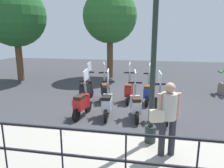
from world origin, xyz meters
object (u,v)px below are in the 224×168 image
Objects in this scene: pedestrian_with_bag at (167,114)px; scooter_far_0 at (148,91)px; lamp_post_near at (154,57)px; scooter_near_3 at (82,103)px; scooter_far_1 at (129,90)px; tree_distant at (110,16)px; scooter_near_2 at (107,103)px; scooter_near_0 at (161,107)px; scooter_near_1 at (136,105)px; scooter_far_3 at (86,89)px; tree_large at (15,16)px; scooter_far_2 at (105,90)px.

scooter_far_0 is at bearing -10.56° from pedestrian_with_bag.
lamp_post_near is 2.95× the size of scooter_near_3.
pedestrian_with_bag is at bearing -169.17° from scooter_far_0.
scooter_far_1 is (3.93, 1.21, -0.60)m from pedestrian_with_bag.
tree_distant reaches higher than scooter_near_2.
scooter_near_0 and scooter_near_1 have the same top height.
scooter_near_2 is at bearing 79.52° from scooter_near_1.
tree_distant reaches higher than pedestrian_with_bag.
scooter_far_3 is (1.68, 0.37, 0.00)m from scooter_near_3.
tree_large is (6.21, 7.37, 1.36)m from lamp_post_near.
scooter_near_0 is 1.00× the size of scooter_far_3.
lamp_post_near is 2.95× the size of scooter_far_0.
scooter_far_0 is 0.75m from scooter_far_1.
scooter_near_1 is at bearing -77.25° from scooter_near_3.
scooter_far_2 is at bearing 29.03° from lamp_post_near.
scooter_far_2 is (1.66, -0.40, 0.00)m from scooter_near_3.
scooter_far_0 is 1.68m from scooter_far_2.
scooter_far_0 is (1.71, 0.44, 0.00)m from scooter_near_0.
lamp_post_near is at bearing -162.46° from tree_distant.
scooter_far_2 is 1.00× the size of scooter_far_3.
scooter_far_1 is (-2.81, -6.48, -3.05)m from tree_large.
lamp_post_near is at bearing -175.06° from scooter_near_1.
pedestrian_with_bag is 4.38m from scooter_far_2.
pedestrian_with_bag is 0.31× the size of tree_distant.
scooter_near_0 is 1.71m from scooter_near_2.
lamp_post_near is 8.49m from tree_distant.
lamp_post_near is 3.20m from scooter_near_3.
tree_large reaches higher than scooter_near_1.
scooter_far_3 is at bearing 42.13° from scooter_near_1.
lamp_post_near reaches higher than scooter_near_2.
tree_distant is 7.11m from scooter_near_3.
tree_distant is 3.35× the size of scooter_near_2.
tree_distant is at bearing 9.66° from scooter_near_0.
scooter_near_0 is at bearing -10.73° from lamp_post_near.
scooter_near_2 is at bearing -169.84° from tree_distant.
pedestrian_with_bag is (-0.52, -0.33, -1.09)m from lamp_post_near.
scooter_near_2 is (-6.30, -1.13, -3.09)m from tree_distant.
tree_distant is 3.35× the size of scooter_far_1.
scooter_near_2 is at bearing -127.15° from tree_large.
scooter_near_1 is 1.00× the size of scooter_far_3.
scooter_far_0 is (1.66, -1.26, 0.00)m from scooter_near_2.
scooter_near_1 is 1.69m from scooter_far_0.
scooter_near_3 is 2.72m from scooter_far_0.
scooter_far_3 is (-0.14, 1.69, 0.00)m from scooter_far_1.
scooter_far_1 is at bearing -0.21° from pedestrian_with_bag.
scooter_far_1 is at bearing 14.55° from lamp_post_near.
scooter_near_3 is (-6.39, -0.32, -3.09)m from tree_distant.
pedestrian_with_bag is at bearing -170.86° from scooter_near_1.
scooter_near_0 is at bearing -105.01° from scooter_near_1.
scooter_near_1 and scooter_near_3 have the same top height.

